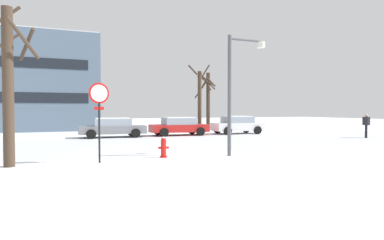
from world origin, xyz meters
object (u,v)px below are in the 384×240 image
Objects in this scene: fire_hydrant at (164,147)px; parked_car_red at (179,126)px; stop_sign at (99,107)px; pedestrian_crossing at (366,124)px; parked_car_white at (237,125)px; street_lamp at (237,81)px; parked_car_gray at (112,127)px.

parked_car_red reaches higher than fire_hydrant.
stop_sign reaches higher than fire_hydrant.
parked_car_red is at bearing 57.71° from stop_sign.
pedestrian_crossing is at bearing -31.99° from parked_car_red.
fire_hydrant is 14.40m from parked_car_white.
street_lamp is 1.22× the size of parked_car_white.
stop_sign is at bearing -137.38° from parked_car_white.
parked_car_white is 9.30m from pedestrian_crossing.
pedestrian_crossing is (12.77, 4.44, -2.18)m from street_lamp.
parked_car_red is (7.17, 11.35, -1.34)m from stop_sign.
parked_car_gray is at bearing 106.81° from street_lamp.
street_lamp reaches higher than parked_car_red.
stop_sign reaches higher than parked_car_white.
stop_sign is 0.63× the size of parked_car_gray.
stop_sign is at bearing -170.45° from fire_hydrant.
parked_car_white is at bearing 48.31° from fire_hydrant.
pedestrian_crossing is (18.43, 4.32, -1.08)m from stop_sign.
street_lamp is at bearing -97.53° from parked_car_red.
parked_car_gray is (2.19, 11.35, -1.35)m from stop_sign.
fire_hydrant is at bearing -87.95° from parked_car_gray.
parked_car_gray is 1.12× the size of parked_car_white.
parked_car_red is at bearing 148.01° from pedestrian_crossing.
street_lamp is (5.66, -0.12, 1.10)m from stop_sign.
stop_sign is 3.08m from fire_hydrant.
fire_hydrant is 0.19× the size of parked_car_red.
street_lamp is 13.26m from parked_car_white.
stop_sign is 18.96m from pedestrian_crossing.
parked_car_gray is (-3.46, 11.47, -2.44)m from street_lamp.
parked_car_red is (1.52, 11.47, -2.44)m from street_lamp.
fire_hydrant is at bearing 169.77° from street_lamp.
parked_car_red is (4.98, 0.00, 0.00)m from parked_car_gray.
parked_car_white is at bearing 42.62° from stop_sign.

